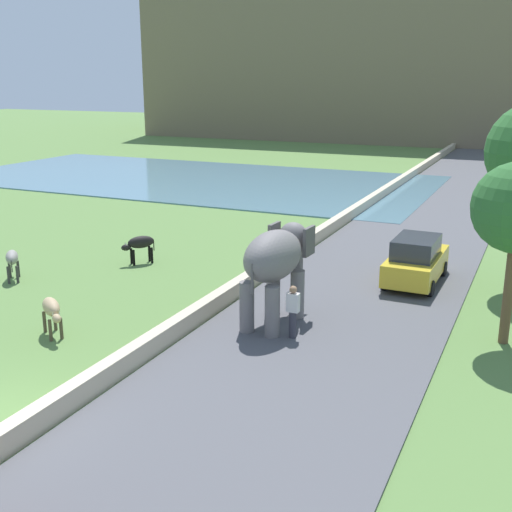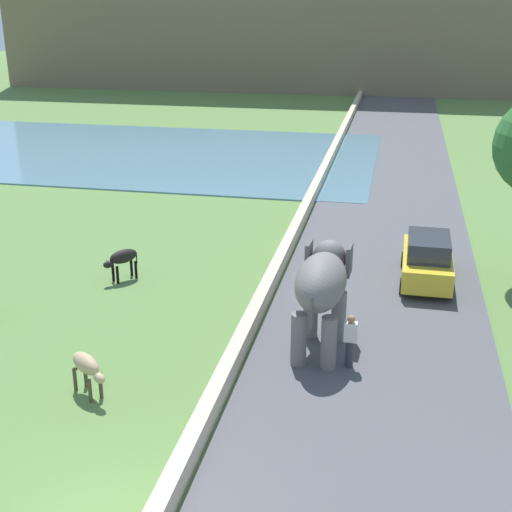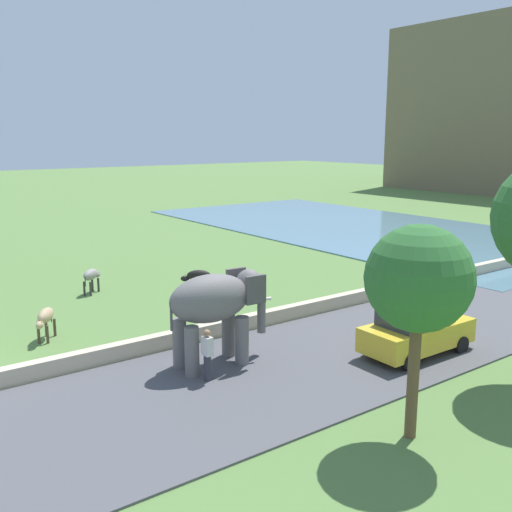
{
  "view_description": "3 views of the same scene",
  "coord_description": "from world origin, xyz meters",
  "px_view_note": "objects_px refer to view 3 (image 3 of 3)",
  "views": [
    {
      "loc": [
        10.58,
        -8.98,
        7.36
      ],
      "look_at": [
        2.38,
        8.98,
        1.83
      ],
      "focal_mm": 44.88,
      "sensor_mm": 36.0,
      "label": 1
    },
    {
      "loc": [
        5.24,
        -9.81,
        9.74
      ],
      "look_at": [
        0.99,
        10.74,
        1.77
      ],
      "focal_mm": 48.49,
      "sensor_mm": 36.0,
      "label": 2
    },
    {
      "loc": [
        18.22,
        -1.2,
        7.16
      ],
      "look_at": [
        -2.16,
        13.77,
        1.92
      ],
      "focal_mm": 41.0,
      "sensor_mm": 36.0,
      "label": 3
    }
  ],
  "objects_px": {
    "elephant": "(217,304)",
    "person_beside_elephant": "(207,354)",
    "car_yellow": "(416,329)",
    "cow_grey": "(91,276)",
    "cow_tan": "(45,318)",
    "cow_black": "(198,277)"
  },
  "relations": [
    {
      "from": "car_yellow",
      "to": "cow_grey",
      "type": "relative_size",
      "value": 3.2
    },
    {
      "from": "car_yellow",
      "to": "cow_black",
      "type": "xyz_separation_m",
      "value": [
        -10.75,
        -1.95,
        -0.06
      ]
    },
    {
      "from": "car_yellow",
      "to": "cow_tan",
      "type": "xyz_separation_m",
      "value": [
        -8.7,
        -9.42,
        -0.06
      ]
    },
    {
      "from": "elephant",
      "to": "person_beside_elephant",
      "type": "xyz_separation_m",
      "value": [
        0.92,
        -0.93,
        -1.16
      ]
    },
    {
      "from": "person_beside_elephant",
      "to": "cow_tan",
      "type": "xyz_separation_m",
      "value": [
        -6.49,
        -2.72,
        -0.04
      ]
    },
    {
      "from": "elephant",
      "to": "person_beside_elephant",
      "type": "bearing_deg",
      "value": -45.48
    },
    {
      "from": "elephant",
      "to": "car_yellow",
      "type": "distance_m",
      "value": 6.66
    },
    {
      "from": "elephant",
      "to": "cow_tan",
      "type": "relative_size",
      "value": 2.65
    },
    {
      "from": "elephant",
      "to": "cow_grey",
      "type": "height_order",
      "value": "elephant"
    },
    {
      "from": "person_beside_elephant",
      "to": "cow_grey",
      "type": "bearing_deg",
      "value": 175.5
    },
    {
      "from": "cow_tan",
      "to": "cow_black",
      "type": "relative_size",
      "value": 1.01
    },
    {
      "from": "elephant",
      "to": "person_beside_elephant",
      "type": "distance_m",
      "value": 1.75
    },
    {
      "from": "elephant",
      "to": "cow_grey",
      "type": "xyz_separation_m",
      "value": [
        -10.7,
        -0.02,
        -1.2
      ]
    },
    {
      "from": "person_beside_elephant",
      "to": "cow_tan",
      "type": "bearing_deg",
      "value": -157.24
    },
    {
      "from": "person_beside_elephant",
      "to": "cow_black",
      "type": "height_order",
      "value": "person_beside_elephant"
    },
    {
      "from": "cow_black",
      "to": "cow_grey",
      "type": "xyz_separation_m",
      "value": [
        -3.08,
        -3.83,
        0.0
      ]
    },
    {
      "from": "person_beside_elephant",
      "to": "cow_black",
      "type": "bearing_deg",
      "value": 150.95
    },
    {
      "from": "person_beside_elephant",
      "to": "cow_black",
      "type": "relative_size",
      "value": 1.24
    },
    {
      "from": "elephant",
      "to": "cow_black",
      "type": "relative_size",
      "value": 2.67
    },
    {
      "from": "person_beside_elephant",
      "to": "cow_black",
      "type": "distance_m",
      "value": 9.77
    },
    {
      "from": "cow_tan",
      "to": "car_yellow",
      "type": "bearing_deg",
      "value": 47.26
    },
    {
      "from": "cow_black",
      "to": "cow_grey",
      "type": "bearing_deg",
      "value": -128.8
    }
  ]
}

